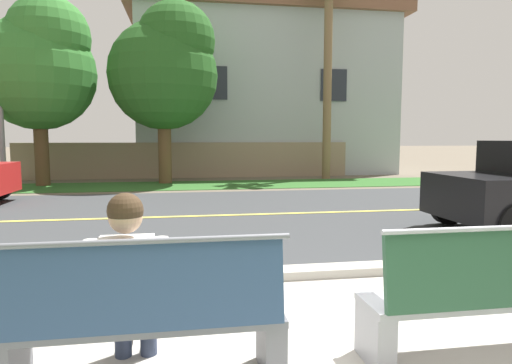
{
  "coord_description": "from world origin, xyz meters",
  "views": [
    {
      "loc": [
        -0.94,
        -2.42,
        1.59
      ],
      "look_at": [
        0.02,
        3.39,
        1.0
      ],
      "focal_mm": 31.01,
      "sensor_mm": 36.0,
      "label": 1
    }
  ],
  "objects_px": {
    "bench_left": "(144,321)",
    "bench_right": "(488,298)",
    "shade_tree_centre": "(167,67)",
    "palm_tree_tall": "(329,10)",
    "shade_tree_left": "(41,65)",
    "seated_person_white": "(129,278)"
  },
  "relations": [
    {
      "from": "seated_person_white",
      "to": "shade_tree_left",
      "type": "distance_m",
      "value": 13.63
    },
    {
      "from": "shade_tree_left",
      "to": "palm_tree_tall",
      "type": "xyz_separation_m",
      "value": [
        9.99,
        1.03,
        2.44
      ]
    },
    {
      "from": "bench_left",
      "to": "shade_tree_centre",
      "type": "height_order",
      "value": "shade_tree_centre"
    },
    {
      "from": "bench_left",
      "to": "palm_tree_tall",
      "type": "relative_size",
      "value": 0.22
    },
    {
      "from": "palm_tree_tall",
      "to": "seated_person_white",
      "type": "bearing_deg",
      "value": -113.3
    },
    {
      "from": "bench_left",
      "to": "seated_person_white",
      "type": "distance_m",
      "value": 0.3
    },
    {
      "from": "bench_left",
      "to": "bench_right",
      "type": "distance_m",
      "value": 2.38
    },
    {
      "from": "seated_person_white",
      "to": "palm_tree_tall",
      "type": "xyz_separation_m",
      "value": [
        5.86,
        13.61,
        5.7
      ]
    },
    {
      "from": "shade_tree_left",
      "to": "shade_tree_centre",
      "type": "xyz_separation_m",
      "value": [
        3.98,
        0.12,
        0.04
      ]
    },
    {
      "from": "bench_left",
      "to": "shade_tree_centre",
      "type": "relative_size",
      "value": 0.29
    },
    {
      "from": "shade_tree_centre",
      "to": "palm_tree_tall",
      "type": "bearing_deg",
      "value": 8.6
    },
    {
      "from": "shade_tree_centre",
      "to": "bench_left",
      "type": "bearing_deg",
      "value": -88.87
    },
    {
      "from": "shade_tree_left",
      "to": "palm_tree_tall",
      "type": "height_order",
      "value": "palm_tree_tall"
    },
    {
      "from": "bench_right",
      "to": "shade_tree_centre",
      "type": "height_order",
      "value": "shade_tree_centre"
    },
    {
      "from": "shade_tree_left",
      "to": "palm_tree_tall",
      "type": "relative_size",
      "value": 0.76
    },
    {
      "from": "shade_tree_centre",
      "to": "shade_tree_left",
      "type": "bearing_deg",
      "value": -178.25
    },
    {
      "from": "seated_person_white",
      "to": "shade_tree_centre",
      "type": "height_order",
      "value": "shade_tree_centre"
    },
    {
      "from": "bench_left",
      "to": "bench_right",
      "type": "height_order",
      "value": "same"
    },
    {
      "from": "seated_person_white",
      "to": "palm_tree_tall",
      "type": "bearing_deg",
      "value": 66.7
    },
    {
      "from": "shade_tree_left",
      "to": "seated_person_white",
      "type": "bearing_deg",
      "value": -71.82
    },
    {
      "from": "bench_right",
      "to": "palm_tree_tall",
      "type": "distance_m",
      "value": 15.37
    },
    {
      "from": "seated_person_white",
      "to": "shade_tree_centre",
      "type": "relative_size",
      "value": 0.2
    }
  ]
}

